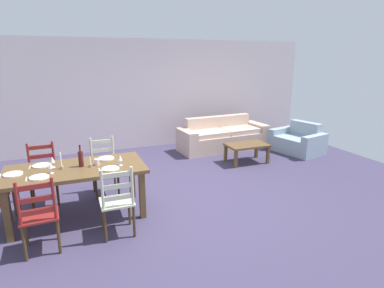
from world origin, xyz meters
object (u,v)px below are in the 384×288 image
(wine_glass_near_left, at_px, (51,166))
(wine_glass_far_left, at_px, (52,160))
(dining_chair_far_left, at_px, (43,174))
(coffee_cup_primary, at_px, (97,162))
(dining_chair_near_left, at_px, (39,215))
(dining_chair_near_right, at_px, (117,201))
(couch, at_px, (222,137))
(wine_bottle, at_px, (81,159))
(coffee_table, at_px, (247,147))
(dining_table, at_px, (76,173))
(armchair_upholstered, at_px, (298,142))
(dining_chair_far_right, at_px, (104,166))
(wine_glass_near_right, at_px, (120,158))

(wine_glass_near_left, distance_m, wine_glass_far_left, 0.25)
(wine_glass_near_left, relative_size, wine_glass_far_left, 1.00)
(dining_chair_far_left, xyz_separation_m, wine_glass_near_left, (0.18, -0.84, 0.38))
(coffee_cup_primary, bearing_deg, dining_chair_near_left, -133.44)
(dining_chair_near_right, xyz_separation_m, wine_glass_far_left, (-0.74, 0.85, 0.38))
(dining_chair_near_right, distance_m, wine_glass_far_left, 1.19)
(coffee_cup_primary, bearing_deg, couch, 36.95)
(wine_bottle, relative_size, coffee_table, 0.35)
(dining_chair_near_left, relative_size, wine_bottle, 3.04)
(coffee_table, bearing_deg, coffee_cup_primary, -159.07)
(dining_chair_near_left, relative_size, couch, 0.41)
(dining_chair_far_left, bearing_deg, dining_table, -55.96)
(dining_chair_far_left, height_order, armchair_upholstered, dining_chair_far_left)
(wine_glass_far_left, distance_m, armchair_upholstered, 5.69)
(wine_glass_near_left, xyz_separation_m, coffee_cup_primary, (0.60, 0.14, -0.07))
(dining_chair_near_left, distance_m, wine_glass_near_left, 0.77)
(dining_chair_near_left, relative_size, wine_glass_far_left, 5.96)
(dining_chair_far_right, relative_size, armchair_upholstered, 0.73)
(dining_chair_far_right, height_order, wine_bottle, wine_bottle)
(couch, distance_m, armchair_upholstered, 1.88)
(wine_glass_near_right, bearing_deg, dining_table, 166.99)
(dining_chair_near_right, relative_size, wine_glass_near_left, 5.96)
(dining_chair_near_left, relative_size, dining_chair_far_left, 1.00)
(dining_chair_near_right, height_order, wine_glass_near_left, dining_chair_near_right)
(coffee_cup_primary, height_order, coffee_table, coffee_cup_primary)
(dining_table, relative_size, dining_chair_near_right, 1.98)
(wine_glass_far_left, bearing_deg, dining_chair_near_left, -100.10)
(dining_chair_far_right, height_order, couch, dining_chair_far_right)
(wine_glass_far_left, relative_size, couch, 0.07)
(wine_glass_far_left, bearing_deg, coffee_cup_primary, -10.64)
(wine_bottle, xyz_separation_m, armchair_upholstered, (5.11, 1.50, -0.62))
(armchair_upholstered, bearing_deg, wine_glass_far_left, -165.63)
(wine_bottle, bearing_deg, wine_glass_far_left, 165.44)
(dining_chair_far_left, bearing_deg, wine_bottle, -50.85)
(dining_chair_near_right, height_order, wine_bottle, wine_bottle)
(wine_bottle, height_order, couch, wine_bottle)
(dining_chair_near_right, height_order, wine_glass_near_right, dining_chair_near_right)
(dining_chair_far_right, xyz_separation_m, armchair_upholstered, (4.73, 0.81, -0.23))
(dining_table, xyz_separation_m, wine_bottle, (0.08, 0.02, 0.20))
(wine_bottle, xyz_separation_m, wine_glass_near_left, (-0.39, -0.15, -0.01))
(dining_chair_near_right, relative_size, armchair_upholstered, 0.73)
(dining_table, xyz_separation_m, coffee_cup_primary, (0.29, 0.01, 0.13))
(dining_table, relative_size, wine_bottle, 6.01)
(wine_glass_far_left, bearing_deg, wine_bottle, -14.56)
(dining_chair_near_right, height_order, dining_chair_far_right, same)
(dining_chair_near_left, distance_m, armchair_upholstered, 6.10)
(dining_chair_near_right, relative_size, dining_chair_far_right, 1.00)
(dining_table, relative_size, armchair_upholstered, 1.45)
(dining_table, xyz_separation_m, couch, (3.57, 2.47, -0.37))
(dining_chair_near_right, bearing_deg, dining_chair_far_right, 89.74)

